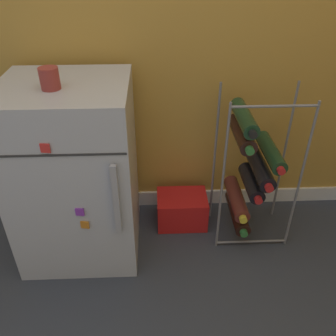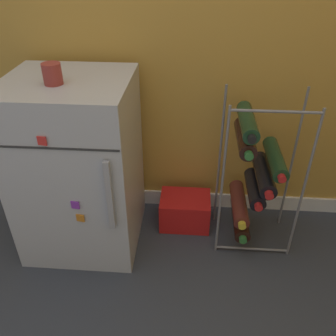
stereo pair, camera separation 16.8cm
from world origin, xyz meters
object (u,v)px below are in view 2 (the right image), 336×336
soda_box (184,210)px  mini_fridge (78,167)px  fridge_top_cup (51,74)px  wine_rack (251,175)px

soda_box → mini_fridge: bearing=-165.6°
mini_fridge → fridge_top_cup: bearing=-113.2°
wine_rack → soda_box: size_ratio=2.96×
mini_fridge → soda_box: bearing=14.4°
mini_fridge → fridge_top_cup: size_ratio=10.37×
mini_fridge → soda_box: mini_fridge is taller
wine_rack → fridge_top_cup: bearing=-172.9°
mini_fridge → soda_box: (0.51, 0.13, -0.34)m
soda_box → fridge_top_cup: (-0.53, -0.19, 0.81)m
mini_fridge → wine_rack: size_ratio=1.08×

